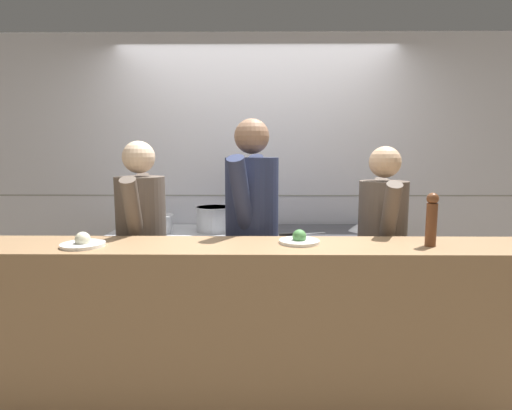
{
  "coord_description": "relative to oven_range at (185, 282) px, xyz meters",
  "views": [
    {
      "loc": [
        0.03,
        -2.41,
        1.54
      ],
      "look_at": [
        -0.0,
        0.58,
        1.15
      ],
      "focal_mm": 28.0,
      "sensor_mm": 36.0,
      "label": 1
    }
  ],
  "objects": [
    {
      "name": "plated_dish_main",
      "position": [
        -0.32,
        -1.19,
        0.62
      ],
      "size": [
        0.23,
        0.23,
        0.08
      ],
      "color": "white",
      "rests_on": "pass_counter"
    },
    {
      "name": "stock_pot",
      "position": [
        -0.24,
        -0.04,
        0.52
      ],
      "size": [
        0.32,
        0.32,
        0.15
      ],
      "color": "#B7BABF",
      "rests_on": "oven_range"
    },
    {
      "name": "wall_back_tiled",
      "position": [
        0.62,
        0.4,
        0.86
      ],
      "size": [
        8.0,
        0.06,
        2.6
      ],
      "color": "silver",
      "rests_on": "ground_plane"
    },
    {
      "name": "chef_sous",
      "position": [
        0.59,
        -0.62,
        0.54
      ],
      "size": [
        0.44,
        0.77,
        1.77
      ],
      "rotation": [
        0.0,
        0.0,
        -0.27
      ],
      "color": "black",
      "rests_on": "ground_plane"
    },
    {
      "name": "chefs_knife",
      "position": [
        0.96,
        -0.16,
        0.45
      ],
      "size": [
        0.39,
        0.16,
        0.02
      ],
      "color": "#B7BABF",
      "rests_on": "prep_counter"
    },
    {
      "name": "pepper_mill",
      "position": [
        1.58,
        -1.16,
        0.75
      ],
      "size": [
        0.06,
        0.06,
        0.29
      ],
      "color": "brown",
      "rests_on": "pass_counter"
    },
    {
      "name": "pass_counter",
      "position": [
        0.61,
        -1.14,
        0.07
      ],
      "size": [
        3.21,
        0.45,
        1.04
      ],
      "color": "#93704C",
      "rests_on": "ground_plane"
    },
    {
      "name": "oven_range",
      "position": [
        0.0,
        0.0,
        0.0
      ],
      "size": [
        1.22,
        0.71,
        0.88
      ],
      "color": "#232326",
      "rests_on": "ground_plane"
    },
    {
      "name": "ground_plane",
      "position": [
        0.62,
        -0.89,
        -0.44
      ],
      "size": [
        14.0,
        14.0,
        0.0
      ],
      "primitive_type": "plane",
      "color": "#7F705B"
    },
    {
      "name": "chef_line",
      "position": [
        1.48,
        -0.64,
        0.44
      ],
      "size": [
        0.35,
        0.69,
        1.59
      ],
      "rotation": [
        0.0,
        0.0,
        -0.1
      ],
      "color": "black",
      "rests_on": "ground_plane"
    },
    {
      "name": "chef_head_cook",
      "position": [
        -0.15,
        -0.66,
        0.46
      ],
      "size": [
        0.35,
        0.71,
        1.62
      ],
      "rotation": [
        0.0,
        0.0,
        0.07
      ],
      "color": "black",
      "rests_on": "ground_plane"
    },
    {
      "name": "mixing_bowl_steel",
      "position": [
        1.53,
        0.01,
        0.5
      ],
      "size": [
        0.26,
        0.26,
        0.1
      ],
      "color": "#B7BABF",
      "rests_on": "prep_counter"
    },
    {
      "name": "prep_counter",
      "position": [
        1.23,
        -0.0,
        0.0
      ],
      "size": [
        1.18,
        0.65,
        0.89
      ],
      "color": "#38383D",
      "rests_on": "ground_plane"
    },
    {
      "name": "sauce_pot",
      "position": [
        0.26,
        0.03,
        0.55
      ],
      "size": [
        0.31,
        0.31,
        0.21
      ],
      "color": "#B7BABF",
      "rests_on": "oven_range"
    },
    {
      "name": "plated_dish_appetiser",
      "position": [
        0.87,
        -1.1,
        0.61
      ],
      "size": [
        0.23,
        0.23,
        0.08
      ],
      "color": "white",
      "rests_on": "pass_counter"
    }
  ]
}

